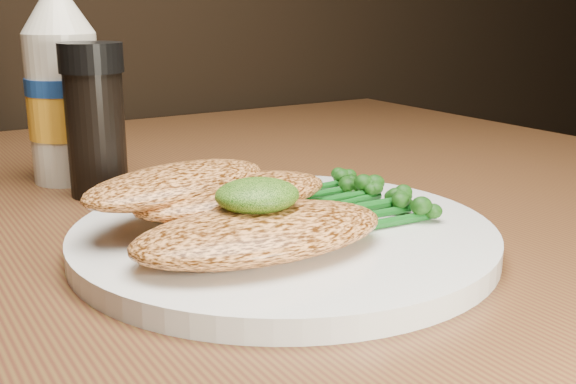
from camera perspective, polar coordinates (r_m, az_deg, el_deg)
plate at (r=0.47m, az=-0.35°, el=-3.66°), size 0.28×0.28×0.01m
chicken_front at (r=0.41m, az=-2.24°, el=-3.34°), size 0.17×0.09×0.03m
chicken_mid at (r=0.46m, az=-4.52°, el=-0.24°), size 0.15×0.09×0.02m
chicken_back at (r=0.47m, az=-9.07°, el=0.70°), size 0.16×0.11×0.02m
pesto_front at (r=0.42m, az=-2.56°, el=-0.26°), size 0.06×0.05×0.02m
broccolini_bundle at (r=0.48m, az=3.36°, el=-0.74°), size 0.16×0.14×0.02m
mayo_bottle at (r=0.66m, az=-18.10°, el=8.85°), size 0.07×0.07×0.19m
pepper_grinder at (r=0.60m, az=-15.61°, el=5.70°), size 0.07×0.07×0.13m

